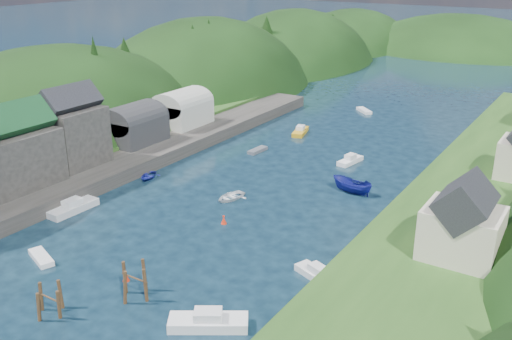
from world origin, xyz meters
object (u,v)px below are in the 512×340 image
Objects in this scene: piling_cluster_far at (135,284)px; piling_cluster_near at (50,303)px; channel_buoy_near at (126,277)px; channel_buoy_far at (224,220)px.

piling_cluster_near is at bearing -125.94° from piling_cluster_far.
piling_cluster_far is 3.26m from channel_buoy_near.
piling_cluster_near is 7.73m from channel_buoy_near.
piling_cluster_far is at bearing -28.43° from channel_buoy_near.
channel_buoy_near and channel_buoy_far have the same top height.
piling_cluster_near reaches higher than channel_buoy_near.
piling_cluster_far reaches higher than channel_buoy_far.
piling_cluster_far is 3.55× the size of channel_buoy_far.
piling_cluster_near is 0.87× the size of piling_cluster_far.
channel_buoy_near is at bearing 77.82° from piling_cluster_near.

